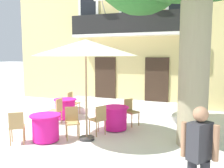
{
  "coord_description": "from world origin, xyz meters",
  "views": [
    {
      "loc": [
        4.64,
        -6.55,
        2.44
      ],
      "look_at": [
        0.98,
        2.4,
        1.3
      ],
      "focal_mm": 40.46,
      "sensor_mm": 36.0,
      "label": 1
    }
  ],
  "objects_px": {
    "cafe_chair_near_tree_0": "(72,120)",
    "cafe_chair_front_0": "(72,101)",
    "cafe_chair_front_1": "(57,109)",
    "pedestrian_near_entrance": "(199,156)",
    "cafe_chair_middle_1": "(130,110)",
    "cafe_table_near_tree": "(46,127)",
    "cafe_umbrella": "(86,48)",
    "cafe_chair_middle_0": "(99,118)",
    "cafe_table_front": "(65,109)",
    "cafe_table_middle": "(115,118)",
    "cafe_chair_near_tree_1": "(17,125)"
  },
  "relations": [
    {
      "from": "cafe_chair_near_tree_0",
      "to": "cafe_chair_front_0",
      "type": "xyz_separation_m",
      "value": [
        -1.54,
        2.57,
        0.0
      ]
    },
    {
      "from": "cafe_chair_front_1",
      "to": "pedestrian_near_entrance",
      "type": "relative_size",
      "value": 0.53
    },
    {
      "from": "cafe_chair_middle_1",
      "to": "cafe_table_near_tree",
      "type": "bearing_deg",
      "value": -124.73
    },
    {
      "from": "cafe_umbrella",
      "to": "cafe_chair_near_tree_0",
      "type": "bearing_deg",
      "value": -176.63
    },
    {
      "from": "cafe_chair_middle_0",
      "to": "cafe_table_front",
      "type": "bearing_deg",
      "value": 147.25
    },
    {
      "from": "cafe_chair_front_1",
      "to": "pedestrian_near_entrance",
      "type": "distance_m",
      "value": 6.07
    },
    {
      "from": "cafe_table_front",
      "to": "cafe_table_middle",
      "type": "bearing_deg",
      "value": -14.5
    },
    {
      "from": "cafe_chair_near_tree_1",
      "to": "cafe_chair_middle_0",
      "type": "distance_m",
      "value": 2.32
    },
    {
      "from": "cafe_table_middle",
      "to": "cafe_umbrella",
      "type": "distance_m",
      "value": 2.56
    },
    {
      "from": "cafe_chair_middle_1",
      "to": "pedestrian_near_entrance",
      "type": "xyz_separation_m",
      "value": [
        2.48,
        -4.39,
        0.43
      ]
    },
    {
      "from": "cafe_table_near_tree",
      "to": "cafe_umbrella",
      "type": "distance_m",
      "value": 2.5
    },
    {
      "from": "cafe_chair_front_1",
      "to": "cafe_chair_middle_0",
      "type": "bearing_deg",
      "value": -16.3
    },
    {
      "from": "cafe_chair_front_0",
      "to": "cafe_chair_middle_1",
      "type": "bearing_deg",
      "value": -13.18
    },
    {
      "from": "cafe_table_near_tree",
      "to": "cafe_chair_middle_1",
      "type": "distance_m",
      "value": 2.99
    },
    {
      "from": "cafe_chair_near_tree_1",
      "to": "cafe_chair_middle_0",
      "type": "height_order",
      "value": "same"
    },
    {
      "from": "cafe_chair_near_tree_1",
      "to": "cafe_umbrella",
      "type": "distance_m",
      "value": 2.81
    },
    {
      "from": "cafe_chair_near_tree_1",
      "to": "pedestrian_near_entrance",
      "type": "relative_size",
      "value": 0.53
    },
    {
      "from": "cafe_chair_front_0",
      "to": "cafe_chair_near_tree_0",
      "type": "bearing_deg",
      "value": -59.08
    },
    {
      "from": "cafe_chair_middle_1",
      "to": "cafe_chair_middle_0",
      "type": "bearing_deg",
      "value": -110.97
    },
    {
      "from": "cafe_chair_near_tree_0",
      "to": "cafe_umbrella",
      "type": "relative_size",
      "value": 0.31
    },
    {
      "from": "cafe_chair_near_tree_0",
      "to": "cafe_chair_middle_1",
      "type": "bearing_deg",
      "value": 59.47
    },
    {
      "from": "cafe_table_middle",
      "to": "cafe_umbrella",
      "type": "height_order",
      "value": "cafe_umbrella"
    },
    {
      "from": "cafe_table_middle",
      "to": "cafe_table_front",
      "type": "height_order",
      "value": "same"
    },
    {
      "from": "cafe_chair_near_tree_0",
      "to": "cafe_table_front",
      "type": "xyz_separation_m",
      "value": [
        -1.41,
        1.83,
        -0.14
      ]
    },
    {
      "from": "cafe_chair_middle_1",
      "to": "cafe_table_front",
      "type": "height_order",
      "value": "cafe_chair_middle_1"
    },
    {
      "from": "cafe_umbrella",
      "to": "cafe_chair_front_0",
      "type": "bearing_deg",
      "value": 128.21
    },
    {
      "from": "pedestrian_near_entrance",
      "to": "cafe_chair_middle_1",
      "type": "bearing_deg",
      "value": 119.48
    },
    {
      "from": "cafe_chair_middle_1",
      "to": "cafe_table_front",
      "type": "distance_m",
      "value": 2.56
    },
    {
      "from": "cafe_table_near_tree",
      "to": "cafe_table_front",
      "type": "relative_size",
      "value": 1.0
    },
    {
      "from": "cafe_table_near_tree",
      "to": "cafe_umbrella",
      "type": "relative_size",
      "value": 0.3
    },
    {
      "from": "cafe_chair_near_tree_1",
      "to": "cafe_table_front",
      "type": "bearing_deg",
      "value": 95.89
    },
    {
      "from": "cafe_chair_middle_0",
      "to": "pedestrian_near_entrance",
      "type": "distance_m",
      "value": 4.27
    },
    {
      "from": "cafe_umbrella",
      "to": "cafe_table_near_tree",
      "type": "bearing_deg",
      "value": -152.18
    },
    {
      "from": "cafe_table_middle",
      "to": "cafe_umbrella",
      "type": "relative_size",
      "value": 0.3
    },
    {
      "from": "cafe_table_near_tree",
      "to": "cafe_chair_middle_0",
      "type": "height_order",
      "value": "cafe_chair_middle_0"
    },
    {
      "from": "cafe_table_middle",
      "to": "pedestrian_near_entrance",
      "type": "bearing_deg",
      "value": -53.22
    },
    {
      "from": "cafe_chair_near_tree_1",
      "to": "cafe_chair_front_0",
      "type": "distance_m",
      "value": 3.62
    },
    {
      "from": "cafe_chair_near_tree_0",
      "to": "cafe_chair_middle_0",
      "type": "bearing_deg",
      "value": 41.48
    },
    {
      "from": "cafe_chair_front_0",
      "to": "cafe_table_middle",
      "type": "bearing_deg",
      "value": -28.89
    },
    {
      "from": "cafe_table_near_tree",
      "to": "cafe_chair_front_0",
      "type": "distance_m",
      "value": 3.24
    },
    {
      "from": "cafe_chair_near_tree_0",
      "to": "cafe_chair_front_0",
      "type": "relative_size",
      "value": 1.0
    },
    {
      "from": "cafe_chair_front_0",
      "to": "cafe_chair_front_1",
      "type": "distance_m",
      "value": 1.51
    },
    {
      "from": "cafe_chair_middle_0",
      "to": "cafe_table_front",
      "type": "distance_m",
      "value": 2.4
    },
    {
      "from": "cafe_table_near_tree",
      "to": "cafe_chair_middle_0",
      "type": "xyz_separation_m",
      "value": [
        1.16,
        1.05,
        0.14
      ]
    },
    {
      "from": "cafe_chair_near_tree_1",
      "to": "cafe_umbrella",
      "type": "bearing_deg",
      "value": 33.5
    },
    {
      "from": "cafe_table_near_tree",
      "to": "cafe_chair_middle_1",
      "type": "xyz_separation_m",
      "value": [
        1.7,
        2.45,
        0.14
      ]
    },
    {
      "from": "cafe_table_near_tree",
      "to": "cafe_chair_near_tree_1",
      "type": "relative_size",
      "value": 0.95
    },
    {
      "from": "cafe_chair_middle_0",
      "to": "cafe_chair_front_0",
      "type": "distance_m",
      "value": 2.96
    },
    {
      "from": "cafe_table_front",
      "to": "cafe_chair_front_1",
      "type": "distance_m",
      "value": 0.77
    },
    {
      "from": "cafe_chair_middle_0",
      "to": "cafe_chair_middle_1",
      "type": "relative_size",
      "value": 1.0
    }
  ]
}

